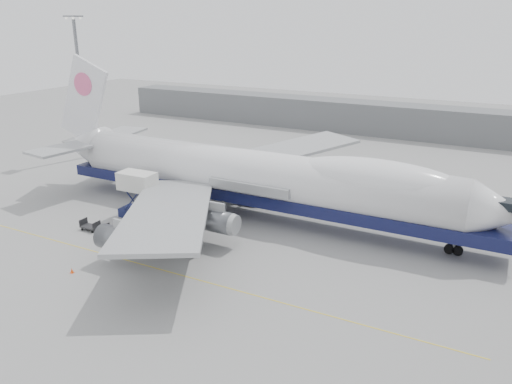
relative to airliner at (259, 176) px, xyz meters
The scene contains 12 objects.
ground 13.27m from the airliner, 93.08° to the right, with size 260.00×260.00×0.00m, color gray.
apron_line 18.87m from the airliner, 92.05° to the right, with size 60.00×0.15×0.01m, color gold.
hangar 59.01m from the airliner, 100.40° to the left, with size 110.00×8.00×7.00m, color slate.
floodlight_mast 45.14m from the airliner, 164.28° to the left, with size 2.40×2.40×25.43m.
airliner is the anchor object (origin of this frame).
catering_truck 15.85m from the airliner, 151.54° to the right, with size 5.28×3.74×6.15m.
traffic_cone 25.43m from the airliner, 113.45° to the right, with size 0.37×0.37×0.55m.
dolly_0 21.99m from the airliner, 140.12° to the right, with size 2.30×1.35×1.30m.
dolly_1 19.40m from the airliner, 132.87° to the right, with size 2.30×1.35×1.30m.
dolly_2 17.21m from the airliner, 123.42° to the right, with size 2.30×1.35×1.30m.
dolly_3 15.59m from the airliner, 111.37° to the right, with size 2.30×1.35×1.30m.
dolly_4 14.73m from the airliner, 97.00° to the right, with size 2.30×1.35×1.30m.
Camera 1 is at (28.85, -42.62, 24.66)m, focal length 35.00 mm.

